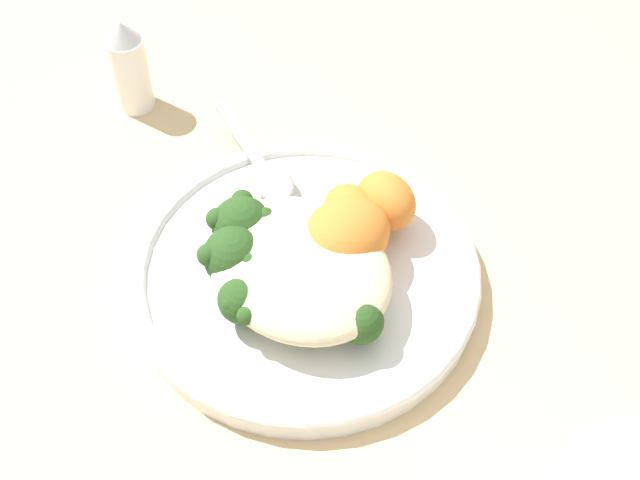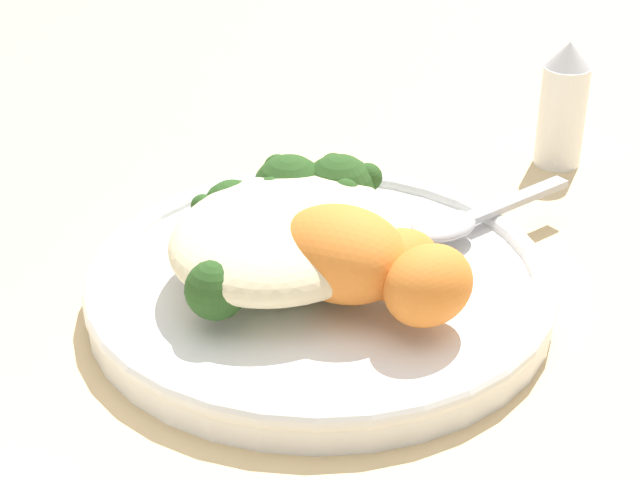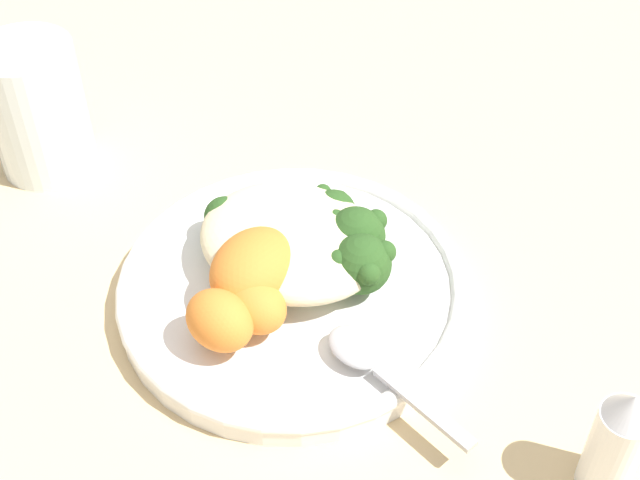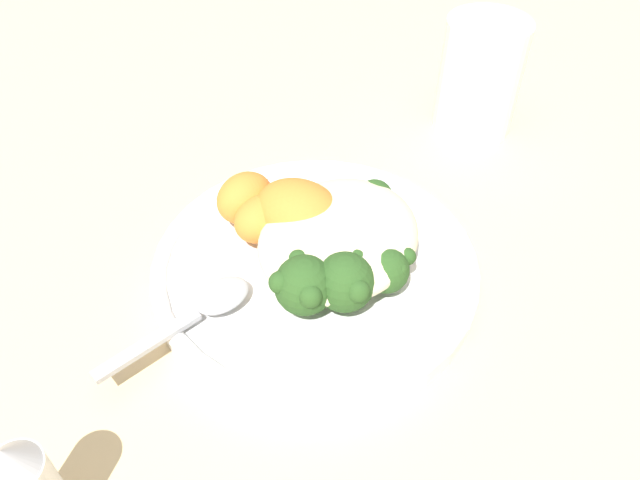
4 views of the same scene
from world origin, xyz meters
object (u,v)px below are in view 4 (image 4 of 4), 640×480
at_px(water_glass, 480,77).
at_px(sweet_potato_chunk_2, 259,221).
at_px(broccoli_stalk_3, 364,229).
at_px(sweet_potato_chunk_1, 298,212).
at_px(broccoli_stalk_4, 355,207).
at_px(spoon, 207,305).
at_px(quinoa_mound, 339,237).
at_px(broccoli_stalk_0, 304,275).
at_px(broccoli_stalk_1, 336,273).
at_px(plate, 319,266).
at_px(sweet_potato_chunk_0, 245,198).
at_px(broccoli_stalk_2, 371,259).

bearing_deg(water_glass, sweet_potato_chunk_2, -16.56).
xyz_separation_m(broccoli_stalk_3, sweet_potato_chunk_1, (0.02, -0.05, 0.01)).
bearing_deg(sweet_potato_chunk_1, water_glass, 167.48).
relative_size(broccoli_stalk_4, spoon, 0.69).
xyz_separation_m(quinoa_mound, broccoli_stalk_0, (0.04, -0.00, -0.00)).
bearing_deg(broccoli_stalk_3, spoon, -143.93).
xyz_separation_m(broccoli_stalk_1, broccoli_stalk_3, (-0.05, -0.01, -0.00)).
bearing_deg(water_glass, plate, -6.25).
relative_size(plate, sweet_potato_chunk_2, 5.34).
distance_m(broccoli_stalk_0, spoon, 0.07).
bearing_deg(sweet_potato_chunk_0, broccoli_stalk_2, 87.30).
relative_size(broccoli_stalk_3, sweet_potato_chunk_1, 1.31).
distance_m(broccoli_stalk_2, sweet_potato_chunk_2, 0.09).
relative_size(plate, water_glass, 2.24).
bearing_deg(water_glass, broccoli_stalk_3, -1.54).
distance_m(broccoli_stalk_3, broccoli_stalk_4, 0.03).
xyz_separation_m(broccoli_stalk_2, sweet_potato_chunk_0, (-0.01, -0.11, 0.00)).
bearing_deg(quinoa_mound, broccoli_stalk_0, -3.54).
distance_m(broccoli_stalk_0, broccoli_stalk_4, 0.08).
distance_m(broccoli_stalk_2, water_glass, 0.24).
distance_m(quinoa_mound, sweet_potato_chunk_1, 0.04).
bearing_deg(plate, broccoli_stalk_4, 176.16).
xyz_separation_m(quinoa_mound, spoon, (0.09, -0.05, -0.01)).
height_order(broccoli_stalk_1, spoon, broccoli_stalk_1).
relative_size(broccoli_stalk_4, water_glass, 0.75).
bearing_deg(sweet_potato_chunk_1, spoon, -9.26).
height_order(sweet_potato_chunk_1, sweet_potato_chunk_2, sweet_potato_chunk_1).
distance_m(broccoli_stalk_1, sweet_potato_chunk_0, 0.10).
bearing_deg(broccoli_stalk_3, broccoli_stalk_4, 106.73).
bearing_deg(plate, spoon, -26.65).
xyz_separation_m(spoon, water_glass, (-0.33, 0.07, 0.03)).
bearing_deg(sweet_potato_chunk_0, water_glass, 157.67).
xyz_separation_m(sweet_potato_chunk_0, sweet_potato_chunk_1, (-0.00, 0.05, 0.00)).
xyz_separation_m(plate, broccoli_stalk_2, (-0.00, 0.04, 0.02)).
bearing_deg(sweet_potato_chunk_0, spoon, 18.89).
bearing_deg(spoon, sweet_potato_chunk_0, -143.48).
distance_m(broccoli_stalk_0, sweet_potato_chunk_2, 0.06).
xyz_separation_m(broccoli_stalk_0, broccoli_stalk_4, (-0.08, -0.01, -0.01)).
height_order(broccoli_stalk_2, broccoli_stalk_3, broccoli_stalk_3).
xyz_separation_m(quinoa_mound, sweet_potato_chunk_2, (0.01, -0.06, -0.00)).
bearing_deg(sweet_potato_chunk_2, broccoli_stalk_3, 115.35).
bearing_deg(quinoa_mound, broccoli_stalk_3, 154.13).
relative_size(quinoa_mound, sweet_potato_chunk_1, 1.88).
bearing_deg(spoon, plate, 170.98).
bearing_deg(plate, sweet_potato_chunk_0, -97.47).
distance_m(plate, water_glass, 0.25).
relative_size(plate, broccoli_stalk_4, 2.98).
xyz_separation_m(broccoli_stalk_1, broccoli_stalk_2, (-0.03, 0.01, -0.00)).
height_order(broccoli_stalk_1, broccoli_stalk_2, broccoli_stalk_1).
bearing_deg(broccoli_stalk_4, sweet_potato_chunk_0, 150.31).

